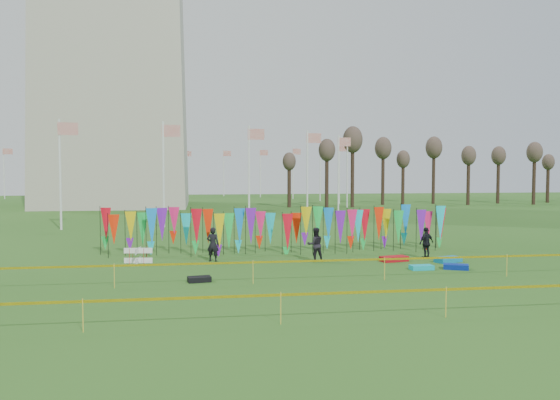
{
  "coord_description": "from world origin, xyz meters",
  "views": [
    {
      "loc": [
        -4.02,
        -21.24,
        4.23
      ],
      "look_at": [
        -0.02,
        6.0,
        2.79
      ],
      "focal_mm": 35.0,
      "sensor_mm": 36.0,
      "label": 1
    }
  ],
  "objects": [
    {
      "name": "tree_line",
      "position": [
        32.0,
        44.0,
        6.17
      ],
      "size": [
        53.92,
        1.92,
        7.84
      ],
      "color": "#36261B",
      "rests_on": "ground"
    },
    {
      "name": "flagpole_ring",
      "position": [
        -14.0,
        48.0,
        4.0
      ],
      "size": [
        57.4,
        56.16,
        8.0
      ],
      "color": "silver",
      "rests_on": "ground"
    },
    {
      "name": "kite_bag_red",
      "position": [
        5.0,
        3.2,
        0.12
      ],
      "size": [
        1.4,
        0.89,
        0.24
      ],
      "primitive_type": "cube",
      "rotation": [
        0.0,
        0.0,
        0.25
      ],
      "color": "#B30B15",
      "rests_on": "ground"
    },
    {
      "name": "person_mid",
      "position": [
        1.31,
        3.65,
        0.8
      ],
      "size": [
        0.82,
        0.56,
        1.61
      ],
      "primitive_type": "imported",
      "rotation": [
        0.0,
        0.0,
        3.24
      ],
      "color": "black",
      "rests_on": "ground"
    },
    {
      "name": "kite_bag_turquoise",
      "position": [
        5.4,
        0.92,
        0.1
      ],
      "size": [
        1.0,
        0.53,
        0.2
      ],
      "primitive_type": "cube",
      "rotation": [
        0.0,
        0.0,
        0.04
      ],
      "color": "#0DB4CA",
      "rests_on": "ground"
    },
    {
      "name": "kite_bag_black",
      "position": [
        -4.07,
        -0.29,
        0.1
      ],
      "size": [
        0.94,
        0.64,
        0.2
      ],
      "primitive_type": "cube",
      "rotation": [
        0.0,
        0.0,
        0.17
      ],
      "color": "black",
      "rests_on": "ground"
    },
    {
      "name": "caution_tape_near",
      "position": [
        -0.22,
        -1.01,
        0.78
      ],
      "size": [
        26.0,
        0.02,
        0.9
      ],
      "color": "yellow",
      "rests_on": "ground"
    },
    {
      "name": "kite_bag_teal",
      "position": [
        7.41,
        2.58,
        0.12
      ],
      "size": [
        1.38,
        1.0,
        0.24
      ],
      "primitive_type": "cube",
      "rotation": [
        0.0,
        0.0,
        0.35
      ],
      "color": "#0D7CB6",
      "rests_on": "ground"
    },
    {
      "name": "ground",
      "position": [
        0.0,
        0.0,
        0.0
      ],
      "size": [
        160.0,
        160.0,
        0.0
      ],
      "primitive_type": "plane",
      "color": "#224D15",
      "rests_on": "ground"
    },
    {
      "name": "box_kite",
      "position": [
        -6.86,
        4.33,
        0.37
      ],
      "size": [
        0.66,
        0.66,
        0.73
      ],
      "rotation": [
        0.0,
        0.0,
        -0.11
      ],
      "color": "#B40D13",
      "rests_on": "ground"
    },
    {
      "name": "person_left",
      "position": [
        -3.44,
        4.43,
        0.81
      ],
      "size": [
        0.7,
        0.6,
        1.61
      ],
      "primitive_type": "imported",
      "rotation": [
        0.0,
        0.0,
        2.81
      ],
      "color": "black",
      "rests_on": "ground"
    },
    {
      "name": "person_right",
      "position": [
        6.84,
        3.76,
        0.76
      ],
      "size": [
        1.02,
        0.82,
        1.52
      ],
      "primitive_type": "imported",
      "rotation": [
        0.0,
        0.0,
        3.55
      ],
      "color": "black",
      "rests_on": "ground"
    },
    {
      "name": "banner_row",
      "position": [
        0.28,
        6.55,
        1.39
      ],
      "size": [
        18.64,
        0.64,
        2.27
      ],
      "color": "black",
      "rests_on": "ground"
    },
    {
      "name": "kite_bag_blue",
      "position": [
        6.92,
        0.8,
        0.11
      ],
      "size": [
        1.18,
        0.94,
        0.22
      ],
      "primitive_type": "cube",
      "rotation": [
        0.0,
        0.0,
        -0.44
      ],
      "color": "#092592",
      "rests_on": "ground"
    },
    {
      "name": "caution_tape_far",
      "position": [
        -0.22,
        -6.5,
        0.78
      ],
      "size": [
        26.0,
        0.02,
        0.9
      ],
      "color": "yellow",
      "rests_on": "ground"
    }
  ]
}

